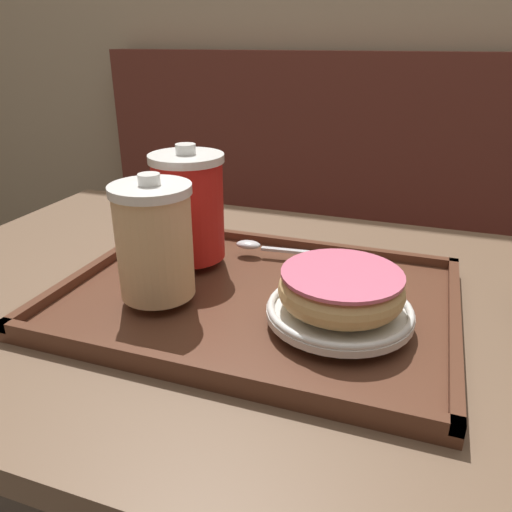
% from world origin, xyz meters
% --- Properties ---
extents(booth_bench, '(1.47, 0.44, 1.00)m').
position_xyz_m(booth_bench, '(-0.15, 0.87, 0.32)').
color(booth_bench, brown).
rests_on(booth_bench, ground_plane).
extents(cafe_table, '(1.06, 0.66, 0.73)m').
position_xyz_m(cafe_table, '(0.00, 0.00, 0.58)').
color(cafe_table, brown).
rests_on(cafe_table, ground_plane).
extents(serving_tray, '(0.46, 0.34, 0.02)m').
position_xyz_m(serving_tray, '(-0.02, -0.02, 0.74)').
color(serving_tray, '#512D1E').
rests_on(serving_tray, cafe_table).
extents(coffee_cup_front, '(0.09, 0.09, 0.14)m').
position_xyz_m(coffee_cup_front, '(-0.12, -0.08, 0.82)').
color(coffee_cup_front, '#E0B784').
rests_on(coffee_cup_front, serving_tray).
extents(coffee_cup_rear, '(0.10, 0.10, 0.15)m').
position_xyz_m(coffee_cup_rear, '(-0.13, 0.03, 0.83)').
color(coffee_cup_rear, red).
rests_on(coffee_cup_rear, serving_tray).
extents(plate_with_chocolate_donut, '(0.16, 0.16, 0.01)m').
position_xyz_m(plate_with_chocolate_donut, '(0.09, -0.06, 0.77)').
color(plate_with_chocolate_donut, white).
rests_on(plate_with_chocolate_donut, serving_tray).
extents(donut_chocolate_glazed, '(0.13, 0.13, 0.04)m').
position_xyz_m(donut_chocolate_glazed, '(0.09, -0.06, 0.79)').
color(donut_chocolate_glazed, '#DBB270').
rests_on(donut_chocolate_glazed, plate_with_chocolate_donut).
extents(spoon, '(0.13, 0.03, 0.01)m').
position_xyz_m(spoon, '(-0.05, 0.09, 0.76)').
color(spoon, silver).
rests_on(spoon, serving_tray).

